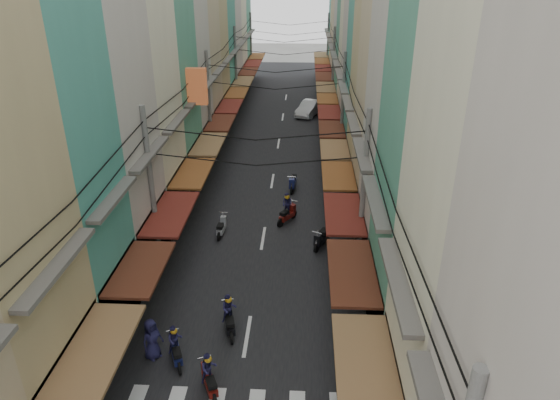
% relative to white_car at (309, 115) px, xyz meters
% --- Properties ---
extents(ground, '(160.00, 160.00, 0.00)m').
position_rel_white_car_xyz_m(ground, '(-2.61, -30.81, 0.00)').
color(ground, slate).
rests_on(ground, ground).
extents(road, '(10.00, 80.00, 0.02)m').
position_rel_white_car_xyz_m(road, '(-2.61, -10.81, 0.01)').
color(road, black).
rests_on(road, ground).
extents(sidewalk_left, '(3.00, 80.00, 0.06)m').
position_rel_white_car_xyz_m(sidewalk_left, '(-9.11, -10.81, 0.03)').
color(sidewalk_left, slate).
rests_on(sidewalk_left, ground).
extents(sidewalk_right, '(3.00, 80.00, 0.06)m').
position_rel_white_car_xyz_m(sidewalk_right, '(3.89, -10.81, 0.03)').
color(sidewalk_right, slate).
rests_on(sidewalk_right, ground).
extents(building_row_left, '(7.80, 67.67, 23.70)m').
position_rel_white_car_xyz_m(building_row_left, '(-10.53, -14.25, 9.78)').
color(building_row_left, '#BCB5AC').
rests_on(building_row_left, ground).
extents(building_row_right, '(7.80, 68.98, 22.59)m').
position_rel_white_car_xyz_m(building_row_right, '(5.30, -14.36, 9.41)').
color(building_row_right, teal).
rests_on(building_row_right, ground).
extents(utility_poles, '(10.20, 66.13, 8.20)m').
position_rel_white_car_xyz_m(utility_poles, '(-2.61, -15.80, 6.59)').
color(utility_poles, slate).
rests_on(utility_poles, ground).
extents(white_car, '(5.51, 3.70, 1.81)m').
position_rel_white_car_xyz_m(white_car, '(0.00, 0.00, 0.00)').
color(white_car, silver).
rests_on(white_car, ground).
extents(bicycle, '(1.81, 1.17, 1.16)m').
position_rel_white_car_xyz_m(bicycle, '(4.89, -33.50, 0.00)').
color(bicycle, black).
rests_on(bicycle, ground).
extents(moving_scooters, '(6.12, 19.51, 1.86)m').
position_rel_white_car_xyz_m(moving_scooters, '(-2.71, -28.34, 0.53)').
color(moving_scooters, black).
rests_on(moving_scooters, ground).
extents(parked_scooters, '(13.28, 14.81, 0.99)m').
position_rel_white_car_xyz_m(parked_scooters, '(1.99, -33.67, 0.48)').
color(parked_scooters, black).
rests_on(parked_scooters, ground).
extents(pedestrians, '(13.71, 19.00, 2.24)m').
position_rel_white_car_xyz_m(pedestrians, '(-7.19, -27.96, 1.09)').
color(pedestrians, '#261F29').
rests_on(pedestrians, ground).
extents(traffic_sign, '(0.10, 0.58, 2.63)m').
position_rel_white_car_xyz_m(traffic_sign, '(2.17, -36.48, 1.89)').
color(traffic_sign, slate).
rests_on(traffic_sign, ground).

